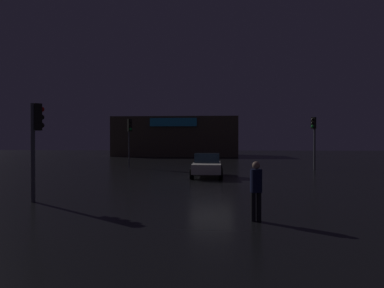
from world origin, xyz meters
TOP-DOWN VIEW (x-y plane):
  - ground_plane at (0.00, 0.00)m, footprint 120.00×120.00m
  - store_building at (-5.56, 32.00)m, footprint 18.56×9.58m
  - traffic_signal_opposite at (-6.57, -7.28)m, footprint 0.42×0.43m
  - traffic_signal_cross_left at (-6.96, 8.04)m, footprint 0.41×0.43m
  - traffic_signal_cross_right at (8.13, 7.41)m, footprint 0.43×0.42m
  - car_near at (-0.29, 1.57)m, footprint 1.98×3.99m
  - pedestrian at (1.29, -9.80)m, footprint 0.38×0.38m

SIDE VIEW (x-z plane):
  - ground_plane at x=0.00m, z-range 0.00..0.00m
  - car_near at x=-0.29m, z-range 0.01..1.48m
  - pedestrian at x=1.29m, z-range 0.14..1.84m
  - traffic_signal_opposite at x=-6.57m, z-range 0.74..4.42m
  - traffic_signal_cross_right at x=8.13m, z-range 0.80..4.98m
  - store_building at x=-5.56m, z-range 0.00..5.89m
  - traffic_signal_cross_left at x=-6.96m, z-range 1.08..5.22m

